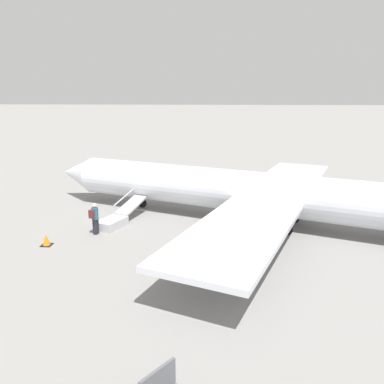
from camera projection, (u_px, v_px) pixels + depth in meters
name	position (u px, v px, depth m)	size (l,w,h in m)	color
ground_plane	(251.00, 223.00, 22.15)	(600.00, 600.00, 0.00)	gray
airplane_main	(267.00, 193.00, 21.31)	(28.07, 21.92, 6.35)	silver
boarding_stairs	(116.00, 219.00, 21.62)	(2.32, 4.12, 1.62)	#B2B2B7
passenger	(95.00, 217.00, 20.07)	(0.44, 0.57, 1.74)	#23232D
traffic_cone_near_stairs	(46.00, 240.00, 18.75)	(0.52, 0.52, 0.57)	black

